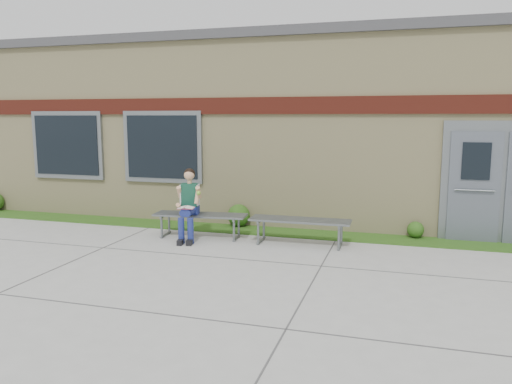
% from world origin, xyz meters
% --- Properties ---
extents(ground, '(80.00, 80.00, 0.00)m').
position_xyz_m(ground, '(0.00, 0.00, 0.00)').
color(ground, '#9E9E99').
rests_on(ground, ground).
extents(grass_strip, '(16.00, 0.80, 0.02)m').
position_xyz_m(grass_strip, '(0.00, 2.60, 0.01)').
color(grass_strip, '#274F15').
rests_on(grass_strip, ground).
extents(school_building, '(16.20, 6.22, 4.20)m').
position_xyz_m(school_building, '(-0.00, 5.99, 2.10)').
color(school_building, beige).
rests_on(school_building, ground).
extents(bench_left, '(1.87, 0.68, 0.48)m').
position_xyz_m(bench_left, '(-1.61, 1.75, 0.37)').
color(bench_left, slate).
rests_on(bench_left, ground).
extents(bench_right, '(1.88, 0.54, 0.49)m').
position_xyz_m(bench_right, '(0.39, 1.75, 0.38)').
color(bench_right, slate).
rests_on(bench_right, ground).
extents(girl, '(0.53, 0.85, 1.38)m').
position_xyz_m(girl, '(-1.76, 1.55, 0.72)').
color(girl, navy).
rests_on(girl, ground).
extents(shrub_mid, '(0.48, 0.48, 0.48)m').
position_xyz_m(shrub_mid, '(-1.17, 2.85, 0.26)').
color(shrub_mid, '#274F15').
rests_on(shrub_mid, grass_strip).
extents(shrub_east, '(0.32, 0.32, 0.32)m').
position_xyz_m(shrub_east, '(2.48, 2.85, 0.18)').
color(shrub_east, '#274F15').
rests_on(shrub_east, grass_strip).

